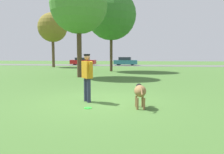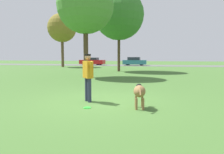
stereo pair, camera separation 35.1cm
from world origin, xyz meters
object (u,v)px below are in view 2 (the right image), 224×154
(person, at_px, (88,73))
(tree_far_left, at_px, (62,28))
(tree_near_left, at_px, (85,5))
(parked_car_teal, at_px, (135,61))
(parked_car_red, at_px, (92,61))
(dog, at_px, (139,92))
(tree_mid_center, at_px, (119,15))
(frisbee, at_px, (87,108))

(person, distance_m, tree_far_left, 25.01)
(tree_near_left, bearing_deg, parked_car_teal, 86.45)
(person, height_order, parked_car_red, person)
(dog, bearing_deg, tree_mid_center, 4.14)
(person, xyz_separation_m, tree_near_left, (-2.96, 8.40, 4.26))
(frisbee, bearing_deg, parked_car_red, 107.10)
(parked_car_red, bearing_deg, tree_far_left, -103.35)
(tree_far_left, relative_size, parked_car_teal, 1.95)
(parked_car_red, bearing_deg, tree_near_left, -72.05)
(tree_far_left, relative_size, tree_near_left, 1.03)
(tree_far_left, xyz_separation_m, parked_car_red, (2.03, 7.52, -4.86))
(tree_far_left, height_order, parked_car_red, tree_far_left)
(tree_far_left, height_order, tree_near_left, tree_far_left)
(parked_car_red, bearing_deg, parked_car_teal, 1.12)
(frisbee, height_order, tree_far_left, tree_far_left)
(tree_near_left, bearing_deg, dog, -62.06)
(dog, height_order, parked_car_red, parked_car_red)
(person, bearing_deg, parked_car_red, 157.43)
(dog, relative_size, tree_far_left, 0.13)
(tree_near_left, relative_size, parked_car_teal, 1.89)
(tree_mid_center, height_order, tree_far_left, tree_mid_center)
(dog, distance_m, tree_near_left, 11.23)
(person, xyz_separation_m, dog, (1.81, -0.59, -0.48))
(person, bearing_deg, tree_far_left, 167.15)
(person, height_order, dog, person)
(dog, relative_size, tree_mid_center, 0.12)
(dog, xyz_separation_m, frisbee, (-1.54, -0.32, -0.49))
(parked_car_teal, bearing_deg, parked_car_red, 179.70)
(dog, bearing_deg, frisbee, 93.23)
(person, height_order, tree_mid_center, tree_mid_center)
(person, distance_m, frisbee, 1.35)
(dog, bearing_deg, tree_near_left, 19.44)
(tree_mid_center, height_order, tree_near_left, tree_mid_center)
(tree_near_left, xyz_separation_m, parked_car_teal, (1.30, 20.99, -4.56))
(frisbee, distance_m, tree_mid_center, 16.93)
(tree_mid_center, bearing_deg, dog, -77.36)
(person, xyz_separation_m, parked_car_teal, (-1.65, 29.39, -0.30))
(frisbee, height_order, tree_near_left, tree_near_left)
(parked_car_teal, bearing_deg, tree_near_left, -93.22)
(tree_mid_center, bearing_deg, person, -83.63)
(dog, distance_m, tree_mid_center, 16.72)
(dog, bearing_deg, person, 63.41)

